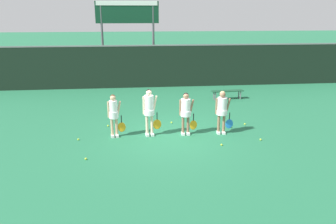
{
  "coord_description": "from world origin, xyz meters",
  "views": [
    {
      "loc": [
        -1.3,
        -11.45,
        4.41
      ],
      "look_at": [
        -0.09,
        -0.01,
        0.9
      ],
      "focal_mm": 35.0,
      "sensor_mm": 36.0,
      "label": 1
    }
  ],
  "objects_px": {
    "player_2": "(186,110)",
    "tennis_ball_7": "(231,127)",
    "player_0": "(114,113)",
    "tennis_ball_3": "(172,122)",
    "bench_courtside": "(227,92)",
    "tennis_ball_1": "(245,124)",
    "tennis_ball_2": "(261,140)",
    "tennis_ball_5": "(78,139)",
    "scoreboard": "(127,20)",
    "tennis_ball_0": "(222,145)",
    "tennis_ball_4": "(108,126)",
    "tennis_ball_6": "(86,159)",
    "player_3": "(222,109)",
    "player_1": "(149,109)"
  },
  "relations": [
    {
      "from": "tennis_ball_2",
      "to": "tennis_ball_0",
      "type": "bearing_deg",
      "value": -167.93
    },
    {
      "from": "player_2",
      "to": "tennis_ball_3",
      "type": "xyz_separation_m",
      "value": [
        -0.38,
        1.35,
        -0.92
      ]
    },
    {
      "from": "scoreboard",
      "to": "player_2",
      "type": "distance_m",
      "value": 9.98
    },
    {
      "from": "tennis_ball_2",
      "to": "tennis_ball_5",
      "type": "bearing_deg",
      "value": 173.81
    },
    {
      "from": "bench_courtside",
      "to": "tennis_ball_1",
      "type": "relative_size",
      "value": 25.73
    },
    {
      "from": "tennis_ball_4",
      "to": "tennis_ball_5",
      "type": "bearing_deg",
      "value": -124.59
    },
    {
      "from": "tennis_ball_2",
      "to": "tennis_ball_6",
      "type": "relative_size",
      "value": 0.95
    },
    {
      "from": "tennis_ball_1",
      "to": "tennis_ball_6",
      "type": "relative_size",
      "value": 0.99
    },
    {
      "from": "tennis_ball_3",
      "to": "tennis_ball_5",
      "type": "bearing_deg",
      "value": -156.83
    },
    {
      "from": "tennis_ball_0",
      "to": "tennis_ball_7",
      "type": "bearing_deg",
      "value": 63.92
    },
    {
      "from": "player_3",
      "to": "tennis_ball_0",
      "type": "distance_m",
      "value": 1.54
    },
    {
      "from": "bench_courtside",
      "to": "player_0",
      "type": "distance_m",
      "value": 7.49
    },
    {
      "from": "player_1",
      "to": "tennis_ball_1",
      "type": "bearing_deg",
      "value": 3.23
    },
    {
      "from": "player_0",
      "to": "tennis_ball_6",
      "type": "height_order",
      "value": "player_0"
    },
    {
      "from": "tennis_ball_7",
      "to": "player_2",
      "type": "bearing_deg",
      "value": -164.25
    },
    {
      "from": "tennis_ball_5",
      "to": "tennis_ball_7",
      "type": "relative_size",
      "value": 0.92
    },
    {
      "from": "tennis_ball_0",
      "to": "player_2",
      "type": "bearing_deg",
      "value": 131.43
    },
    {
      "from": "player_2",
      "to": "tennis_ball_6",
      "type": "relative_size",
      "value": 23.67
    },
    {
      "from": "scoreboard",
      "to": "tennis_ball_1",
      "type": "bearing_deg",
      "value": -60.67
    },
    {
      "from": "tennis_ball_1",
      "to": "tennis_ball_2",
      "type": "bearing_deg",
      "value": -89.85
    },
    {
      "from": "bench_courtside",
      "to": "player_2",
      "type": "relative_size",
      "value": 1.07
    },
    {
      "from": "tennis_ball_1",
      "to": "tennis_ball_3",
      "type": "relative_size",
      "value": 1.02
    },
    {
      "from": "bench_courtside",
      "to": "tennis_ball_5",
      "type": "distance_m",
      "value": 8.64
    },
    {
      "from": "tennis_ball_2",
      "to": "player_2",
      "type": "bearing_deg",
      "value": 161.24
    },
    {
      "from": "tennis_ball_0",
      "to": "tennis_ball_6",
      "type": "xyz_separation_m",
      "value": [
        -4.51,
        -0.66,
        -0.0
      ]
    },
    {
      "from": "tennis_ball_4",
      "to": "player_1",
      "type": "bearing_deg",
      "value": -36.0
    },
    {
      "from": "tennis_ball_3",
      "to": "tennis_ball_6",
      "type": "distance_m",
      "value": 4.45
    },
    {
      "from": "player_2",
      "to": "tennis_ball_0",
      "type": "xyz_separation_m",
      "value": [
        1.07,
        -1.21,
        -0.92
      ]
    },
    {
      "from": "bench_courtside",
      "to": "tennis_ball_1",
      "type": "distance_m",
      "value": 4.16
    },
    {
      "from": "player_2",
      "to": "tennis_ball_3",
      "type": "height_order",
      "value": "player_2"
    },
    {
      "from": "bench_courtside",
      "to": "player_1",
      "type": "relative_size",
      "value": 0.98
    },
    {
      "from": "tennis_ball_7",
      "to": "tennis_ball_2",
      "type": "bearing_deg",
      "value": -64.76
    },
    {
      "from": "player_0",
      "to": "player_2",
      "type": "relative_size",
      "value": 0.99
    },
    {
      "from": "player_1",
      "to": "tennis_ball_2",
      "type": "distance_m",
      "value": 4.17
    },
    {
      "from": "bench_courtside",
      "to": "tennis_ball_3",
      "type": "distance_m",
      "value": 4.96
    },
    {
      "from": "player_3",
      "to": "tennis_ball_5",
      "type": "height_order",
      "value": "player_3"
    },
    {
      "from": "player_2",
      "to": "tennis_ball_7",
      "type": "xyz_separation_m",
      "value": [
        1.92,
        0.54,
        -0.92
      ]
    },
    {
      "from": "tennis_ball_3",
      "to": "tennis_ball_4",
      "type": "bearing_deg",
      "value": -177.09
    },
    {
      "from": "player_0",
      "to": "tennis_ball_4",
      "type": "distance_m",
      "value": 1.51
    },
    {
      "from": "tennis_ball_1",
      "to": "tennis_ball_2",
      "type": "distance_m",
      "value": 1.71
    },
    {
      "from": "player_0",
      "to": "tennis_ball_4",
      "type": "xyz_separation_m",
      "value": [
        -0.34,
        1.16,
        -0.9
      ]
    },
    {
      "from": "scoreboard",
      "to": "player_3",
      "type": "relative_size",
      "value": 3.07
    },
    {
      "from": "scoreboard",
      "to": "tennis_ball_7",
      "type": "bearing_deg",
      "value": -64.98
    },
    {
      "from": "tennis_ball_3",
      "to": "tennis_ball_5",
      "type": "height_order",
      "value": "tennis_ball_3"
    },
    {
      "from": "player_1",
      "to": "tennis_ball_4",
      "type": "bearing_deg",
      "value": 135.76
    },
    {
      "from": "player_0",
      "to": "tennis_ball_3",
      "type": "distance_m",
      "value": 2.76
    },
    {
      "from": "tennis_ball_4",
      "to": "tennis_ball_6",
      "type": "distance_m",
      "value": 3.12
    },
    {
      "from": "tennis_ball_5",
      "to": "tennis_ball_7",
      "type": "distance_m",
      "value": 5.9
    },
    {
      "from": "scoreboard",
      "to": "tennis_ball_1",
      "type": "xyz_separation_m",
      "value": [
        4.74,
        -8.43,
        -3.94
      ]
    },
    {
      "from": "tennis_ball_3",
      "to": "tennis_ball_4",
      "type": "relative_size",
      "value": 1.02
    }
  ]
}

